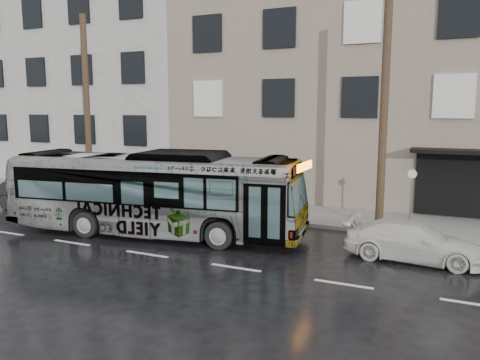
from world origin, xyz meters
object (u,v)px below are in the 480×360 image
Objects in this scene: utility_pole_rear at (87,110)px; white_sedan at (413,241)px; dark_sedan at (36,195)px; utility_pole_front at (384,110)px; bus at (154,193)px; sign_post at (411,201)px.

utility_pole_rear reaches higher than white_sedan.
utility_pole_rear reaches higher than dark_sedan.
bus is at bearing -154.99° from utility_pole_front.
bus is at bearing -157.79° from sign_post.
sign_post is at bearing 0.00° from utility_pole_front.
utility_pole_rear is 2.03× the size of dark_sedan.
dark_sedan is at bearing 72.77° from bus.
dark_sedan is at bearing -171.83° from sign_post.
utility_pole_front is at bearing 0.00° from utility_pole_rear.
sign_post is 0.21× the size of bus.
bus is 7.62m from dark_sedan.
utility_pole_front is 5.14m from white_sedan.
sign_post is (15.10, 0.00, -3.30)m from utility_pole_rear.
bus is 2.55× the size of dark_sedan.
dark_sedan is at bearing 90.45° from white_sedan.
utility_pole_rear reaches higher than bus.
dark_sedan is (-7.47, 1.26, -0.85)m from bus.
white_sedan is at bearing -86.61° from dark_sedan.
sign_post is (1.10, 0.00, -3.30)m from utility_pole_front.
sign_post is at bearing -75.44° from bus.
sign_post is at bearing 0.00° from utility_pole_rear.
sign_post reaches higher than dark_sedan.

